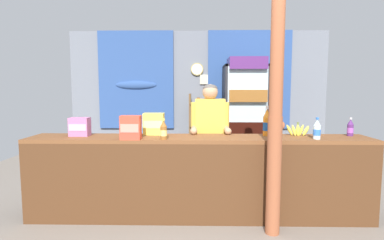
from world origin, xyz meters
name	(u,v)px	position (x,y,z in m)	size (l,w,h in m)	color
ground_plane	(198,195)	(0.00, 1.21, 0.00)	(7.85, 7.85, 0.00)	slate
back_wall_curtained	(198,95)	(-0.01, 3.06, 1.31)	(4.88, 0.22, 2.52)	slate
stall_counter	(199,171)	(0.01, 0.39, 0.56)	(3.74, 0.48, 0.91)	brown
timber_post	(276,121)	(0.74, 0.12, 1.12)	(0.16, 0.14, 2.35)	#995133
drink_fridge	(245,110)	(0.81, 2.48, 1.08)	(0.74, 0.74, 1.95)	#232328
bottle_shelf_rack	(202,129)	(0.07, 2.74, 0.70)	(0.48, 0.28, 1.35)	brown
plastic_lawn_chair	(152,146)	(-0.77, 2.10, 0.49)	(0.61, 0.61, 0.86)	#3884D6
shopkeeper	(210,130)	(0.15, 0.93, 0.93)	(0.47, 0.42, 1.49)	#28282D
soda_bottle_orange_soda	(267,123)	(0.77, 0.60, 1.05)	(0.09, 0.09, 0.34)	orange
soda_bottle_iced_tea	(164,131)	(-0.36, 0.33, 1.00)	(0.07, 0.07, 0.22)	brown
soda_bottle_water	(317,130)	(1.25, 0.38, 1.01)	(0.08, 0.08, 0.23)	silver
soda_bottle_grape_soda	(351,128)	(1.71, 0.60, 1.00)	(0.07, 0.07, 0.21)	#56286B
snack_box_wafer	(80,127)	(-1.32, 0.54, 1.01)	(0.21, 0.14, 0.21)	#B76699
snack_box_instant_noodle	(154,124)	(-0.51, 0.67, 1.03)	(0.23, 0.16, 0.25)	#EAD14C
snack_box_crackers	(131,127)	(-0.70, 0.33, 1.03)	(0.21, 0.13, 0.25)	#E5422D
banana_bunch	(298,130)	(1.12, 0.60, 0.97)	(0.27, 0.06, 0.16)	#DBCC42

